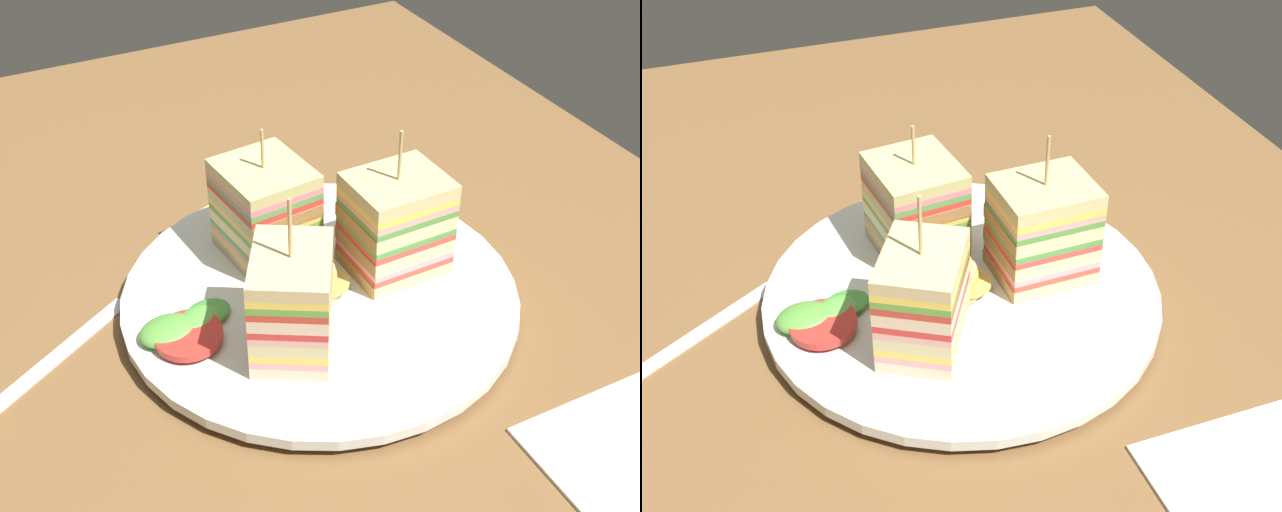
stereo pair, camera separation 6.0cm
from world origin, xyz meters
TOP-DOWN VIEW (x-y plane):
  - ground_plane at (0.00, 0.00)cm, footprint 98.39×71.33cm
  - plate at (0.00, 0.00)cm, footprint 28.42×28.42cm
  - sandwich_wedge_0 at (-5.89, -1.49)cm, footprint 7.34×6.61cm
  - sandwich_wedge_1 at (4.35, -4.24)cm, footprint 8.32×7.67cm
  - sandwich_wedge_2 at (0.38, 6.06)cm, footprint 5.83×6.89cm
  - chip_pile at (-0.07, -0.70)cm, footprint 6.61×6.74cm
  - salad_garnish at (0.19, -10.09)cm, footprint 5.92×7.18cm

SIDE VIEW (x-z plane):
  - ground_plane at x=0.00cm, z-range -1.80..0.00cm
  - plate at x=0.00cm, z-range 0.16..1.64cm
  - salad_garnish at x=0.19cm, z-range 1.42..2.83cm
  - chip_pile at x=-0.07cm, z-range 1.30..4.18cm
  - sandwich_wedge_1 at x=4.35cm, z-range -0.66..10.98cm
  - sandwich_wedge_0 at x=-5.89cm, z-range -0.05..10.39cm
  - sandwich_wedge_2 at x=0.38cm, z-range -0.43..10.93cm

